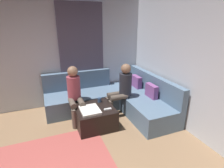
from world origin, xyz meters
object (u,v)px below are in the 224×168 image
Objects in this scene: ottoman at (95,117)px; person_on_couch_back at (121,88)px; game_remote at (108,109)px; coffee_mug at (99,100)px; sectional_couch at (115,99)px; person_on_couch_side at (75,92)px.

person_on_couch_back is at bearing 109.71° from ottoman.
coffee_mug is at bearing -174.29° from game_remote.
ottoman is at bearing -129.29° from game_remote.
sectional_couch reaches higher than game_remote.
ottoman is 5.07× the size of game_remote.
person_on_couch_side is (0.15, -0.97, 0.38)m from sectional_couch.
person_on_couch_back is at bearing 11.61° from sectional_couch.
game_remote is 0.80m from person_on_couch_side.
ottoman is 0.38m from coffee_mug.
coffee_mug is at bearing 162.18° from person_on_couch_side.
sectional_couch reaches higher than coffee_mug.
person_on_couch_side reaches higher than coffee_mug.
ottoman is 0.66m from person_on_couch_side.
game_remote is at bearing 5.71° from coffee_mug.
person_on_couch_back is at bearing 131.34° from game_remote.
person_on_couch_side is (-0.16, -0.49, 0.19)m from coffee_mug.
sectional_couch is 2.12× the size of person_on_couch_back.
ottoman is 0.36m from game_remote.
ottoman is at bearing 109.71° from person_on_couch_back.
person_on_couch_side reaches higher than ottoman.
person_on_couch_side is (-0.38, -0.31, 0.45)m from ottoman.
sectional_couch is 1.05m from person_on_couch_side.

